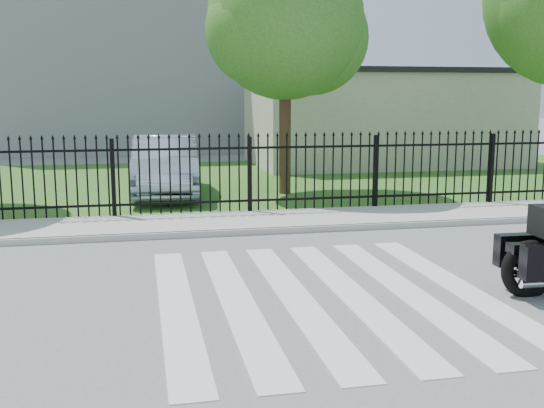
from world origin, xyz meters
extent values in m
plane|color=slate|center=(0.00, 0.00, 0.00)|extent=(120.00, 120.00, 0.00)
cube|color=#ADAAA3|center=(0.00, 5.00, 0.06)|extent=(40.00, 2.00, 0.12)
cube|color=#ADAAA3|center=(0.00, 4.00, 0.06)|extent=(40.00, 0.12, 0.12)
cube|color=#2F5D20|center=(0.00, 12.00, 0.01)|extent=(40.00, 12.00, 0.02)
cube|color=black|center=(0.00, 6.00, 0.35)|extent=(26.00, 0.04, 0.05)
cube|color=black|center=(0.00, 6.00, 1.55)|extent=(26.00, 0.04, 0.05)
cylinder|color=#382316|center=(1.50, 9.00, 2.08)|extent=(0.32, 0.32, 4.16)
sphere|color=#2C651D|center=(1.50, 9.00, 4.68)|extent=(4.20, 4.20, 4.20)
cube|color=beige|center=(7.00, 16.00, 1.75)|extent=(10.00, 6.00, 3.50)
cube|color=black|center=(7.00, 16.00, 3.60)|extent=(10.20, 6.20, 0.20)
cube|color=gray|center=(-3.00, 26.00, 6.00)|extent=(15.00, 10.00, 12.00)
torus|color=black|center=(2.74, -0.57, 0.37)|extent=(0.83, 0.20, 0.82)
imported|color=#99A9C0|center=(-1.75, 9.38, 0.82)|extent=(1.93, 4.95, 1.61)
camera|label=1|loc=(-2.39, -8.07, 2.71)|focal=42.00mm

